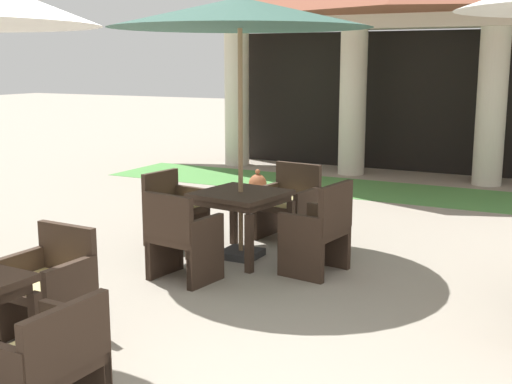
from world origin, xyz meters
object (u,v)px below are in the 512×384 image
at_px(patio_chair_mid_right_north, 50,288).
at_px(patio_umbrella_near_foreground, 240,14).
at_px(patio_table_near_foreground, 241,201).
at_px(patio_chair_near_foreground_west, 174,210).
at_px(patio_chair_near_foreground_east, 319,232).
at_px(patio_chair_mid_right_east, 42,369).
at_px(patio_chair_near_foreground_north, 289,205).
at_px(terracotta_urn, 258,184).
at_px(patio_chair_near_foreground_south, 182,239).

bearing_deg(patio_chair_mid_right_north, patio_umbrella_near_foreground, -93.42).
bearing_deg(patio_table_near_foreground, patio_chair_near_foreground_west, 172.34).
height_order(patio_table_near_foreground, patio_chair_near_foreground_east, patio_chair_near_foreground_east).
bearing_deg(patio_chair_mid_right_east, patio_table_near_foreground, 13.47).
bearing_deg(patio_umbrella_near_foreground, patio_chair_near_foreground_west, 172.34).
height_order(patio_chair_mid_right_east, patio_chair_mid_right_north, patio_chair_mid_right_north).
bearing_deg(patio_chair_near_foreground_north, patio_chair_near_foreground_east, 134.99).
bearing_deg(patio_chair_near_foreground_west, patio_chair_near_foreground_north, 135.22).
relative_size(patio_table_near_foreground, patio_chair_near_foreground_east, 1.03).
bearing_deg(patio_chair_mid_right_east, patio_chair_near_foreground_east, -1.64).
height_order(patio_chair_mid_right_north, terracotta_urn, patio_chair_mid_right_north).
xyz_separation_m(patio_table_near_foreground, patio_chair_near_foreground_north, (0.13, 0.95, -0.21)).
distance_m(patio_chair_near_foreground_north, patio_chair_mid_right_east, 4.58).
xyz_separation_m(patio_table_near_foreground, patio_umbrella_near_foreground, (-0.00, 0.00, 1.93)).
distance_m(patio_umbrella_near_foreground, patio_chair_mid_right_north, 3.34).
relative_size(patio_chair_mid_right_east, patio_chair_mid_right_north, 0.96).
bearing_deg(terracotta_urn, patio_chair_near_foreground_south, -72.30).
bearing_deg(patio_umbrella_near_foreground, patio_chair_mid_right_north, -95.79).
bearing_deg(patio_chair_mid_right_north, patio_chair_mid_right_east, 134.92).
relative_size(patio_chair_near_foreground_east, patio_chair_near_foreground_south, 1.06).
bearing_deg(patio_table_near_foreground, terracotta_urn, 114.37).
bearing_deg(patio_table_near_foreground, patio_chair_near_foreground_north, 82.34).
xyz_separation_m(patio_table_near_foreground, patio_chair_mid_right_north, (-0.26, -2.55, -0.22)).
xyz_separation_m(patio_table_near_foreground, patio_chair_near_foreground_east, (0.95, -0.13, -0.19)).
distance_m(patio_chair_mid_right_east, terracotta_urn, 7.14).
relative_size(patio_table_near_foreground, patio_umbrella_near_foreground, 0.35).
xyz_separation_m(patio_umbrella_near_foreground, patio_chair_near_foreground_west, (-0.94, 0.13, -2.15)).
height_order(patio_table_near_foreground, terracotta_urn, patio_table_near_foreground).
distance_m(patio_umbrella_near_foreground, patio_chair_near_foreground_south, 2.34).
height_order(patio_chair_near_foreground_south, terracotta_urn, patio_chair_near_foreground_south).
relative_size(patio_chair_near_foreground_north, patio_chair_mid_right_north, 1.04).
distance_m(patio_umbrella_near_foreground, patio_chair_near_foreground_west, 2.35).
distance_m(patio_table_near_foreground, patio_chair_mid_right_north, 2.57).
bearing_deg(patio_chair_near_foreground_north, patio_chair_near_foreground_west, 45.22).
bearing_deg(patio_umbrella_near_foreground, terracotta_urn, 114.37).
height_order(patio_chair_near_foreground_south, patio_chair_mid_right_north, patio_chair_near_foreground_south).
distance_m(patio_chair_near_foreground_south, patio_chair_mid_right_east, 2.78).
relative_size(patio_chair_near_foreground_west, patio_chair_near_foreground_east, 0.90).
height_order(patio_chair_near_foreground_east, patio_chair_mid_right_east, patio_chair_near_foreground_east).
relative_size(patio_chair_near_foreground_east, patio_chair_mid_right_east, 1.14).
bearing_deg(patio_chair_near_foreground_north, patio_chair_near_foreground_south, 90.00).
height_order(patio_table_near_foreground, patio_chair_mid_right_east, patio_chair_mid_right_east).
bearing_deg(patio_table_near_foreground, patio_umbrella_near_foreground, 104.04).
relative_size(patio_table_near_foreground, patio_chair_mid_right_east, 1.18).
bearing_deg(patio_chair_near_foreground_east, patio_chair_near_foreground_west, 90.00).
bearing_deg(patio_chair_mid_right_north, patio_chair_near_foreground_west, -73.29).
relative_size(patio_table_near_foreground, patio_chair_mid_right_north, 1.13).
relative_size(patio_chair_near_foreground_north, patio_chair_near_foreground_south, 1.01).
distance_m(patio_umbrella_near_foreground, patio_chair_near_foreground_north, 2.35).
bearing_deg(patio_chair_near_foreground_west, patio_chair_near_foreground_south, 44.93).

